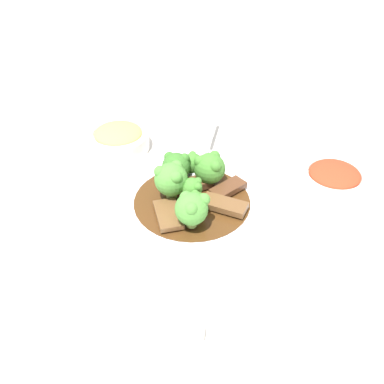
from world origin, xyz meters
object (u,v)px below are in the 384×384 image
at_px(broccoli_floret_0, 195,188).
at_px(sauce_dish, 180,331).
at_px(main_plate, 192,203).
at_px(broccoli_floret_3, 210,168).
at_px(broccoli_floret_4, 196,202).
at_px(beef_strip_3, 228,188).
at_px(side_bowl_appetizer, 119,138).
at_px(broccoli_floret_6, 171,179).
at_px(side_bowl_kimchi, 333,179).
at_px(broccoli_floret_2, 194,208).
at_px(beef_strip_2, 192,185).
at_px(beef_strip_1, 224,205).
at_px(serving_spoon, 202,164).
at_px(broccoli_floret_1, 193,163).
at_px(beef_strip_0, 168,215).
at_px(broccoli_floret_5, 176,166).

xyz_separation_m(broccoli_floret_0, sauce_dish, (0.02, 0.24, -0.04)).
xyz_separation_m(main_plate, broccoli_floret_3, (-0.03, -0.05, 0.04)).
xyz_separation_m(broccoli_floret_0, broccoli_floret_4, (-0.00, 0.03, -0.00)).
xyz_separation_m(beef_strip_3, side_bowl_appetizer, (0.21, -0.16, -0.00)).
relative_size(main_plate, broccoli_floret_6, 4.93).
relative_size(beef_strip_3, side_bowl_kimchi, 0.59).
height_order(beef_strip_3, broccoli_floret_2, broccoli_floret_2).
relative_size(broccoli_floret_0, broccoli_floret_3, 0.79).
bearing_deg(beef_strip_2, main_plate, 90.83).
bearing_deg(main_plate, beef_strip_2, -89.17).
relative_size(broccoli_floret_2, sauce_dish, 0.93).
xyz_separation_m(side_bowl_kimchi, sauce_dish, (0.26, 0.30, -0.02)).
height_order(broccoli_floret_4, sauce_dish, broccoli_floret_4).
distance_m(beef_strip_1, side_bowl_appetizer, 0.28).
relative_size(main_plate, broccoli_floret_3, 5.55).
bearing_deg(main_plate, broccoli_floret_0, 128.00).
height_order(beef_strip_3, broccoli_floret_4, broccoli_floret_4).
relative_size(main_plate, sauce_dish, 4.98).
distance_m(beef_strip_3, broccoli_floret_6, 0.10).
relative_size(beef_strip_2, broccoli_floret_6, 1.17).
bearing_deg(beef_strip_2, broccoli_floret_0, 97.37).
bearing_deg(serving_spoon, beef_strip_2, 74.24).
height_order(broccoli_floret_1, broccoli_floret_2, broccoli_floret_2).
xyz_separation_m(broccoli_floret_4, broccoli_floret_6, (0.04, -0.04, 0.01)).
height_order(main_plate, broccoli_floret_0, broccoli_floret_0).
bearing_deg(beef_strip_2, sauce_dish, 87.56).
height_order(main_plate, serving_spoon, serving_spoon).
bearing_deg(broccoli_floret_1, broccoli_floret_0, 92.91).
bearing_deg(beef_strip_3, beef_strip_0, 34.28).
distance_m(beef_strip_2, side_bowl_kimchi, 0.25).
relative_size(side_bowl_appetizer, sauce_dish, 1.91).
bearing_deg(beef_strip_1, broccoli_floret_5, -41.62).
xyz_separation_m(main_plate, beef_strip_2, (0.00, -0.03, 0.02)).
xyz_separation_m(beef_strip_2, side_bowl_appetizer, (0.15, -0.15, -0.00)).
xyz_separation_m(broccoli_floret_2, broccoli_floret_6, (0.04, -0.07, 0.00)).
relative_size(beef_strip_1, broccoli_floret_6, 1.26).
distance_m(broccoli_floret_1, broccoli_floret_3, 0.04).
bearing_deg(broccoli_floret_3, beef_strip_0, 53.67).
bearing_deg(side_bowl_appetizer, beef_strip_3, 142.41).
height_order(side_bowl_kimchi, side_bowl_appetizer, side_bowl_appetizer).
height_order(broccoli_floret_1, serving_spoon, broccoli_floret_1).
distance_m(side_bowl_kimchi, side_bowl_appetizer, 0.41).
distance_m(broccoli_floret_0, broccoli_floret_5, 0.06).
relative_size(beef_strip_0, beef_strip_2, 1.04).
bearing_deg(beef_strip_0, serving_spoon, -111.62).
height_order(broccoli_floret_0, broccoli_floret_3, broccoli_floret_3).
bearing_deg(beef_strip_0, beef_strip_3, -145.72).
relative_size(beef_strip_0, broccoli_floret_5, 1.44).
bearing_deg(broccoli_floret_5, broccoli_floret_0, 119.68).
bearing_deg(side_bowl_kimchi, beef_strip_3, 9.44).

